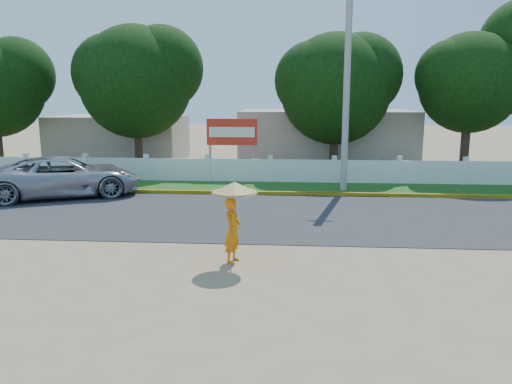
% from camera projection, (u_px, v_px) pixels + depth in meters
% --- Properties ---
extents(ground, '(120.00, 120.00, 0.00)m').
position_uv_depth(ground, '(250.00, 256.00, 12.80)').
color(ground, '#9E8460').
rests_on(ground, ground).
extents(road, '(60.00, 7.00, 0.02)m').
position_uv_depth(road, '(261.00, 215.00, 17.21)').
color(road, '#38383A').
rests_on(road, ground).
extents(grass_verge, '(60.00, 3.50, 0.03)m').
position_uv_depth(grass_verge, '(269.00, 187.00, 22.35)').
color(grass_verge, '#2D601E').
rests_on(grass_verge, ground).
extents(curb, '(40.00, 0.18, 0.16)m').
position_uv_depth(curb, '(267.00, 193.00, 20.67)').
color(curb, yellow).
rests_on(curb, ground).
extents(fence, '(40.00, 0.10, 1.10)m').
position_uv_depth(fence, '(270.00, 171.00, 23.66)').
color(fence, silver).
rests_on(fence, ground).
extents(building_near, '(10.00, 6.00, 3.20)m').
position_uv_depth(building_near, '(326.00, 137.00, 29.90)').
color(building_near, '#B7AD99').
rests_on(building_near, ground).
extents(building_far, '(8.00, 5.00, 2.80)m').
position_uv_depth(building_far, '(120.00, 138.00, 31.87)').
color(building_far, '#B7AD99').
rests_on(building_far, ground).
extents(utility_pole, '(0.28, 0.28, 8.92)m').
position_uv_depth(utility_pole, '(347.00, 86.00, 20.94)').
color(utility_pole, '#989895').
rests_on(utility_pole, ground).
extents(vehicle, '(6.56, 4.98, 1.65)m').
position_uv_depth(vehicle, '(65.00, 176.00, 20.27)').
color(vehicle, '#A2A3AA').
rests_on(vehicle, ground).
extents(monk_with_parasol, '(1.11, 1.11, 2.02)m').
position_uv_depth(monk_with_parasol, '(234.00, 210.00, 12.12)').
color(monk_with_parasol, orange).
rests_on(monk_with_parasol, ground).
extents(billboard, '(2.50, 0.13, 2.95)m').
position_uv_depth(billboard, '(232.00, 135.00, 24.58)').
color(billboard, gray).
rests_on(billboard, ground).
extents(tree_row, '(34.87, 7.09, 9.33)m').
position_uv_depth(tree_row, '(308.00, 77.00, 25.77)').
color(tree_row, '#473828').
rests_on(tree_row, ground).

